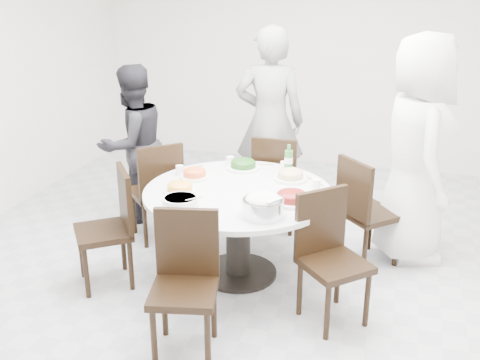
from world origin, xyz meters
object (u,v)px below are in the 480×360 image
(soup_bowl, at_px, (180,202))
(beverage_bottle, at_px, (289,158))
(chair_nw, at_px, (155,190))
(diner_middle, at_px, (270,122))
(dining_table, at_px, (238,233))
(chair_ne, at_px, (370,211))
(chair_se, at_px, (335,262))
(chair_s, at_px, (184,289))
(chair_sw, at_px, (103,230))
(chair_n, at_px, (278,181))
(diner_right, at_px, (417,150))
(diner_left, at_px, (133,144))
(rice_bowl, at_px, (263,208))

(soup_bowl, relative_size, beverage_bottle, 1.07)
(chair_nw, height_order, diner_middle, diner_middle)
(dining_table, xyz_separation_m, diner_middle, (-0.09, 1.41, 0.58))
(dining_table, relative_size, chair_ne, 1.58)
(dining_table, xyz_separation_m, chair_se, (0.84, -0.44, 0.10))
(chair_s, height_order, diner_middle, diner_middle)
(chair_sw, bearing_deg, chair_nw, 140.37)
(chair_nw, relative_size, chair_sw, 1.00)
(chair_s, relative_size, soup_bowl, 3.63)
(dining_table, xyz_separation_m, soup_bowl, (-0.31, -0.45, 0.42))
(chair_se, bearing_deg, chair_n, 73.07)
(dining_table, distance_m, soup_bowl, 0.68)
(chair_n, bearing_deg, chair_s, 86.74)
(diner_right, distance_m, diner_left, 2.66)
(chair_n, distance_m, chair_s, 2.09)
(chair_se, bearing_deg, chair_nw, 109.14)
(chair_ne, bearing_deg, chair_s, 102.73)
(chair_sw, bearing_deg, rice_bowl, 53.15)
(dining_table, relative_size, soup_bowl, 5.73)
(diner_left, xyz_separation_m, rice_bowl, (1.64, -1.23, 0.03))
(chair_n, height_order, beverage_bottle, beverage_bottle)
(chair_nw, xyz_separation_m, beverage_bottle, (1.23, 0.08, 0.40))
(chair_sw, distance_m, diner_right, 2.65)
(chair_sw, height_order, diner_right, diner_right)
(diner_right, distance_m, beverage_bottle, 1.07)
(chair_nw, distance_m, soup_bowl, 1.16)
(chair_se, bearing_deg, beverage_bottle, 75.19)
(chair_n, xyz_separation_m, soup_bowl, (-0.40, -1.46, 0.32))
(chair_n, xyz_separation_m, beverage_bottle, (0.19, -0.47, 0.40))
(chair_se, relative_size, rice_bowl, 3.21)
(rice_bowl, bearing_deg, dining_table, 126.27)
(chair_sw, height_order, diner_middle, diner_middle)
(chair_sw, bearing_deg, diner_right, 80.32)
(soup_bowl, bearing_deg, chair_n, 74.65)
(rice_bowl, xyz_separation_m, soup_bowl, (-0.62, -0.02, -0.02))
(diner_middle, distance_m, beverage_bottle, 0.95)
(chair_n, height_order, chair_se, same)
(chair_s, bearing_deg, diner_right, 40.85)
(diner_left, distance_m, rice_bowl, 2.05)
(rice_bowl, bearing_deg, chair_ne, 54.13)
(chair_nw, relative_size, soup_bowl, 3.63)
(chair_s, height_order, diner_left, diner_left)
(soup_bowl, bearing_deg, beverage_bottle, 59.18)
(diner_middle, bearing_deg, chair_s, 81.90)
(chair_nw, xyz_separation_m, rice_bowl, (1.25, -0.89, 0.34))
(dining_table, height_order, chair_ne, chair_ne)
(chair_nw, distance_m, diner_middle, 1.36)
(chair_ne, bearing_deg, diner_middle, 7.07)
(diner_right, height_order, diner_left, diner_right)
(diner_left, bearing_deg, soup_bowl, 65.67)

